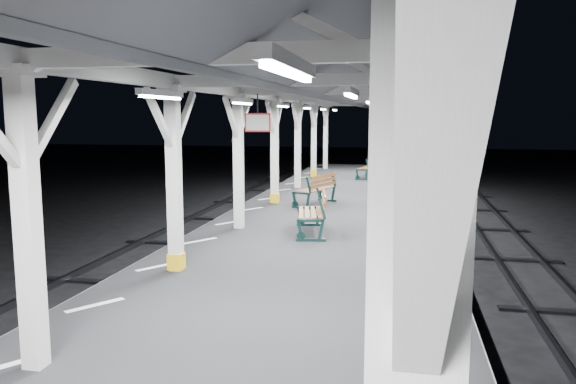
% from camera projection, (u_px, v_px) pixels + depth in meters
% --- Properties ---
extents(platform, '(6.00, 50.00, 1.00)m').
position_uv_depth(platform, '(255.00, 351.00, 7.91)').
color(platform, black).
rests_on(platform, ground).
extents(hazard_stripes_left, '(1.00, 48.00, 0.01)m').
position_uv_depth(hazard_stripes_left, '(95.00, 305.00, 8.32)').
color(hazard_stripes_left, silver).
rests_on(hazard_stripes_left, platform).
extents(hazard_stripes_right, '(1.00, 48.00, 0.01)m').
position_uv_depth(hazard_stripes_right, '(436.00, 330.00, 7.35)').
color(hazard_stripes_right, silver).
rests_on(hazard_stripes_right, platform).
extents(canopy, '(5.40, 49.00, 4.65)m').
position_uv_depth(canopy, '(252.00, 57.00, 7.34)').
color(canopy, silver).
rests_on(canopy, platform).
extents(bench_mid, '(1.00, 1.94, 1.00)m').
position_uv_depth(bench_mid, '(315.00, 211.00, 13.34)').
color(bench_mid, '#122C2B').
rests_on(bench_mid, platform).
extents(bench_far, '(1.20, 1.93, 0.98)m').
position_uv_depth(bench_far, '(318.00, 189.00, 17.59)').
color(bench_far, '#122C2B').
rests_on(bench_far, platform).
extents(bench_extra, '(0.96, 1.82, 0.94)m').
position_uv_depth(bench_extra, '(370.00, 167.00, 25.10)').
color(bench_extra, '#122C2B').
rests_on(bench_extra, platform).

